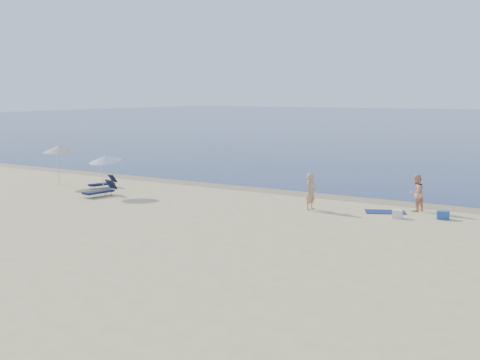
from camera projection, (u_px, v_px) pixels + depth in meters
name	position (u px, v px, depth m)	size (l,w,h in m)	color
wet_sand_strip	(300.00, 194.00, 29.92)	(240.00, 1.60, 0.00)	#847254
person_left	(311.00, 191.00, 25.68)	(0.58, 0.38, 1.59)	tan
person_right	(416.00, 193.00, 25.37)	(0.76, 0.59, 1.57)	tan
beach_towel	(385.00, 212.00, 25.26)	(1.64, 0.91, 0.03)	#0F194D
white_bag	(397.00, 214.00, 24.09)	(0.38, 0.33, 0.33)	silver
blue_cooler	(443.00, 215.00, 23.86)	(0.48, 0.34, 0.34)	#1B4B97
umbrella_near	(105.00, 159.00, 29.30)	(1.66, 1.69, 2.07)	silver
umbrella_far	(59.00, 148.00, 32.34)	(1.73, 1.75, 2.28)	silver
lounger_left	(104.00, 183.00, 31.72)	(0.87, 1.59, 0.67)	#121733
lounger_right	(101.00, 190.00, 29.15)	(0.84, 1.79, 0.76)	#141C37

